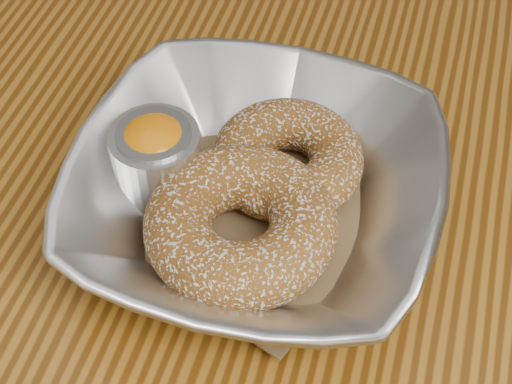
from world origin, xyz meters
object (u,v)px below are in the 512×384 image
(serving_bowl, at_px, (256,195))
(donut_back, at_px, (287,159))
(table, at_px, (174,272))
(ramekin, at_px, (157,158))
(donut_front, at_px, (241,224))

(serving_bowl, height_order, donut_back, serving_bowl)
(serving_bowl, relative_size, donut_back, 2.32)
(table, bearing_deg, donut_back, 16.98)
(serving_bowl, bearing_deg, table, 171.47)
(serving_bowl, bearing_deg, ramekin, 176.18)
(ramekin, bearing_deg, table, 113.06)
(donut_back, bearing_deg, serving_bowl, -107.88)
(donut_back, bearing_deg, ramekin, -158.63)
(donut_back, distance_m, ramekin, 0.08)
(serving_bowl, relative_size, ramekin, 3.98)
(table, relative_size, ramekin, 21.34)
(table, distance_m, donut_front, 0.15)
(serving_bowl, height_order, ramekin, ramekin)
(table, xyz_separation_m, donut_back, (0.08, 0.02, 0.13))
(table, relative_size, serving_bowl, 5.36)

